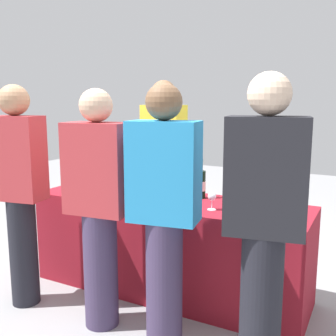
{
  "coord_description": "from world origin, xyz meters",
  "views": [
    {
      "loc": [
        1.42,
        -2.69,
        1.54
      ],
      "look_at": [
        0.0,
        0.0,
        1.02
      ],
      "focal_mm": 42.38,
      "sensor_mm": 36.0,
      "label": 1
    }
  ],
  "objects": [
    {
      "name": "menu_board",
      "position": [
        -0.97,
        1.07,
        0.48
      ],
      "size": [
        0.46,
        0.12,
        0.96
      ],
      "primitive_type": "cube",
      "rotation": [
        0.0,
        0.0,
        -0.19
      ],
      "color": "white",
      "rests_on": "ground_plane"
    },
    {
      "name": "wine_glass_5",
      "position": [
        0.75,
        -0.12,
        0.86
      ],
      "size": [
        0.06,
        0.06,
        0.14
      ],
      "color": "silver",
      "rests_on": "tasting_table"
    },
    {
      "name": "tasting_table",
      "position": [
        0.0,
        0.0,
        0.38
      ],
      "size": [
        2.21,
        0.65,
        0.77
      ],
      "primitive_type": "cube",
      "color": "maroon",
      "rests_on": "ground_plane"
    },
    {
      "name": "guest_0",
      "position": [
        -0.87,
        -0.69,
        0.9
      ],
      "size": [
        0.41,
        0.27,
        1.65
      ],
      "rotation": [
        0.0,
        0.0,
        0.18
      ],
      "color": "black",
      "rests_on": "ground_plane"
    },
    {
      "name": "wine_bottle_1",
      "position": [
        -0.58,
        0.07,
        0.89
      ],
      "size": [
        0.07,
        0.07,
        0.33
      ],
      "color": "black",
      "rests_on": "tasting_table"
    },
    {
      "name": "guest_2",
      "position": [
        0.31,
        -0.64,
        0.88
      ],
      "size": [
        0.45,
        0.3,
        1.64
      ],
      "rotation": [
        0.0,
        0.0,
        0.17
      ],
      "color": "#3F3351",
      "rests_on": "ground_plane"
    },
    {
      "name": "wine_bottle_5",
      "position": [
        0.6,
        0.15,
        0.89
      ],
      "size": [
        0.07,
        0.07,
        0.32
      ],
      "color": "black",
      "rests_on": "tasting_table"
    },
    {
      "name": "wine_bottle_4",
      "position": [
        0.21,
        0.15,
        0.88
      ],
      "size": [
        0.08,
        0.08,
        0.31
      ],
      "color": "black",
      "rests_on": "tasting_table"
    },
    {
      "name": "wine_glass_3",
      "position": [
        0.24,
        -0.16,
        0.86
      ],
      "size": [
        0.06,
        0.06,
        0.13
      ],
      "color": "silver",
      "rests_on": "tasting_table"
    },
    {
      "name": "wine_glass_4",
      "position": [
        0.42,
        -0.13,
        0.86
      ],
      "size": [
        0.06,
        0.06,
        0.13
      ],
      "color": "silver",
      "rests_on": "tasting_table"
    },
    {
      "name": "wine_bottle_2",
      "position": [
        -0.26,
        0.07,
        0.88
      ],
      "size": [
        0.07,
        0.07,
        0.32
      ],
      "color": "black",
      "rests_on": "tasting_table"
    },
    {
      "name": "wine_glass_0",
      "position": [
        -0.76,
        -0.14,
        0.87
      ],
      "size": [
        0.08,
        0.08,
        0.15
      ],
      "color": "silver",
      "rests_on": "tasting_table"
    },
    {
      "name": "server_pouring",
      "position": [
        -0.38,
        0.64,
        0.94
      ],
      "size": [
        0.41,
        0.24,
        1.72
      ],
      "rotation": [
        0.0,
        0.0,
        3.09
      ],
      "color": "#3F3351",
      "rests_on": "ground_plane"
    },
    {
      "name": "wine_bottle_3",
      "position": [
        -0.04,
        0.06,
        0.88
      ],
      "size": [
        0.07,
        0.07,
        0.31
      ],
      "color": "black",
      "rests_on": "tasting_table"
    },
    {
      "name": "wine_glass_1",
      "position": [
        -0.68,
        -0.07,
        0.86
      ],
      "size": [
        0.06,
        0.06,
        0.13
      ],
      "color": "silver",
      "rests_on": "tasting_table"
    },
    {
      "name": "ground_plane",
      "position": [
        0.0,
        0.0,
        0.0
      ],
      "size": [
        12.0,
        12.0,
        0.0
      ],
      "primitive_type": "plane",
      "color": "gray"
    },
    {
      "name": "ice_bucket",
      "position": [
        0.69,
        -0.08,
        0.86
      ],
      "size": [
        0.22,
        0.22,
        0.18
      ],
      "primitive_type": "cylinder",
      "color": "silver",
      "rests_on": "tasting_table"
    },
    {
      "name": "wine_glass_2",
      "position": [
        -0.25,
        -0.15,
        0.87
      ],
      "size": [
        0.08,
        0.08,
        0.14
      ],
      "color": "silver",
      "rests_on": "tasting_table"
    },
    {
      "name": "guest_1",
      "position": [
        -0.17,
        -0.65,
        0.87
      ],
      "size": [
        0.44,
        0.28,
        1.61
      ],
      "rotation": [
        0.0,
        0.0,
        0.11
      ],
      "color": "#3F3351",
      "rests_on": "ground_plane"
    },
    {
      "name": "wine_bottle_6",
      "position": [
        0.79,
        0.1,
        0.88
      ],
      "size": [
        0.07,
        0.07,
        0.32
      ],
      "color": "black",
      "rests_on": "tasting_table"
    },
    {
      "name": "guest_3",
      "position": [
        0.93,
        -0.65,
        0.91
      ],
      "size": [
        0.46,
        0.31,
        1.68
      ],
      "rotation": [
        0.0,
        0.0,
        0.19
      ],
      "color": "black",
      "rests_on": "ground_plane"
    },
    {
      "name": "wine_bottle_0",
      "position": [
        -0.76,
        0.08,
        0.88
      ],
      "size": [
        0.07,
        0.07,
        0.31
      ],
      "color": "black",
      "rests_on": "tasting_table"
    }
  ]
}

